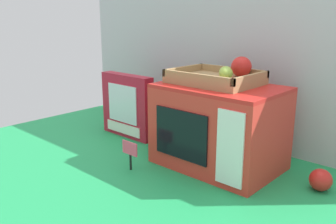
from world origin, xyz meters
name	(u,v)px	position (x,y,z in m)	size (l,w,h in m)	color
ground_plane	(182,155)	(0.00, 0.00, 0.00)	(1.70, 1.70, 0.00)	#219E54
display_back_panel	(227,56)	(0.00, 0.28, 0.35)	(1.61, 0.03, 0.70)	#B7BABF
toy_microwave	(219,126)	(0.15, 0.02, 0.14)	(0.41, 0.29, 0.28)	red
food_groups_crate	(220,77)	(0.12, 0.05, 0.31)	(0.29, 0.22, 0.09)	#A37F51
cookie_set_box	(127,106)	(-0.33, 0.02, 0.13)	(0.27, 0.05, 0.27)	#B2192D
price_sign	(130,151)	(-0.05, -0.22, 0.07)	(0.07, 0.01, 0.10)	black
loose_toy_apple	(321,180)	(0.48, 0.07, 0.03)	(0.07, 0.07, 0.07)	red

